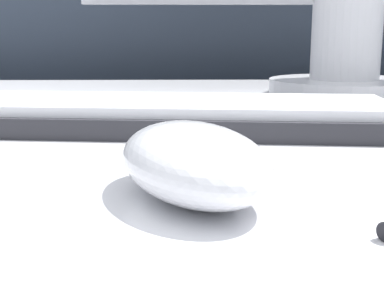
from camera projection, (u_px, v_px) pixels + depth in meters
name	position (u px, v px, depth m)	size (l,w,h in m)	color
partition_panel	(207.00, 118.00, 1.05)	(5.00, 0.03, 1.28)	#333D4C
computer_mouse_near	(193.00, 162.00, 0.26)	(0.10, 0.12, 0.04)	white
keyboard	(155.00, 114.00, 0.45)	(0.42, 0.17, 0.02)	#28282D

